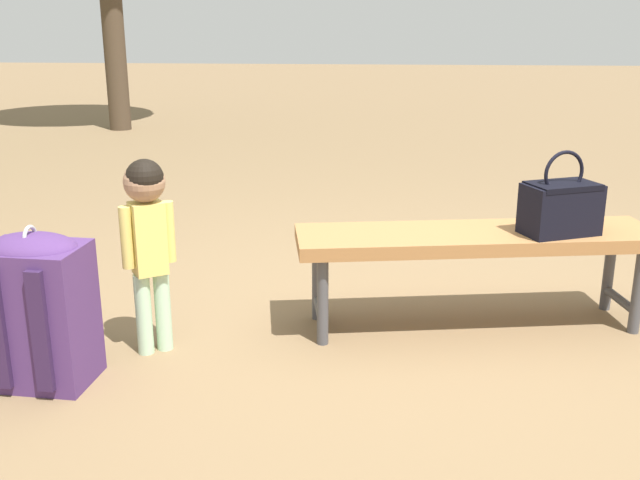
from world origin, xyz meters
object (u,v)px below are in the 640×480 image
at_px(park_bench, 477,243).
at_px(handbag, 561,206).
at_px(child_standing, 147,227).
at_px(backpack_large, 38,305).

distance_m(park_bench, handbag, 0.39).
relative_size(park_bench, child_standing, 1.99).
bearing_deg(child_standing, park_bench, -164.01).
bearing_deg(handbag, backpack_large, 18.16).
bearing_deg(child_standing, handbag, -167.44).
bearing_deg(backpack_large, handbag, -161.84).
bearing_deg(park_bench, child_standing, 15.99).
height_order(park_bench, backpack_large, backpack_large).
bearing_deg(handbag, park_bench, -1.56).
bearing_deg(child_standing, backpack_large, 40.34).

